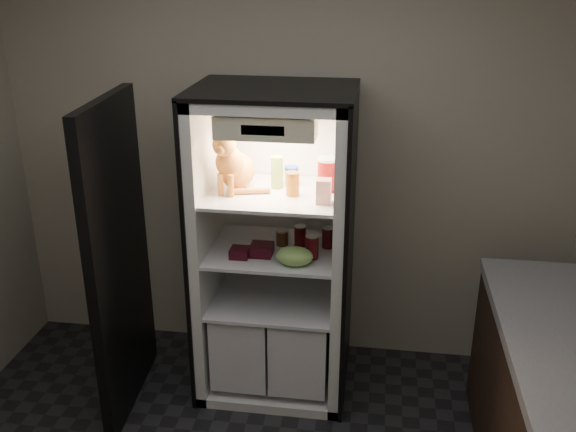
{
  "coord_description": "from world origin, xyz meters",
  "views": [
    {
      "loc": [
        0.58,
        -2.04,
        2.51
      ],
      "look_at": [
        0.08,
        1.32,
        1.15
      ],
      "focal_mm": 40.0,
      "sensor_mm": 36.0,
      "label": 1
    }
  ],
  "objects_px": {
    "tabby_cat": "(234,165)",
    "berry_box_left": "(240,253)",
    "parmesan_shaker": "(277,172)",
    "cream_carton": "(324,191)",
    "soda_can_c": "(312,247)",
    "mayo_tub": "(292,176)",
    "pepper_jar": "(327,174)",
    "soda_can_a": "(300,236)",
    "soda_can_b": "(328,237)",
    "grape_bag": "(294,256)",
    "salsa_jar": "(293,184)",
    "condiment_jar": "(282,237)",
    "berry_box_right": "(262,250)",
    "refrigerator": "(276,266)"
  },
  "relations": [
    {
      "from": "tabby_cat",
      "to": "parmesan_shaker",
      "type": "relative_size",
      "value": 2.11
    },
    {
      "from": "pepper_jar",
      "to": "soda_can_c",
      "type": "height_order",
      "value": "pepper_jar"
    },
    {
      "from": "soda_can_a",
      "to": "soda_can_b",
      "type": "distance_m",
      "value": 0.16
    },
    {
      "from": "soda_can_a",
      "to": "soda_can_c",
      "type": "relative_size",
      "value": 0.94
    },
    {
      "from": "salsa_jar",
      "to": "mayo_tub",
      "type": "bearing_deg",
      "value": 100.12
    },
    {
      "from": "mayo_tub",
      "to": "pepper_jar",
      "type": "relative_size",
      "value": 0.58
    },
    {
      "from": "berry_box_left",
      "to": "berry_box_right",
      "type": "height_order",
      "value": "berry_box_right"
    },
    {
      "from": "tabby_cat",
      "to": "pepper_jar",
      "type": "height_order",
      "value": "tabby_cat"
    },
    {
      "from": "salsa_jar",
      "to": "cream_carton",
      "type": "relative_size",
      "value": 1.0
    },
    {
      "from": "berry_box_right",
      "to": "grape_bag",
      "type": "bearing_deg",
      "value": -26.39
    },
    {
      "from": "salsa_jar",
      "to": "pepper_jar",
      "type": "height_order",
      "value": "pepper_jar"
    },
    {
      "from": "parmesan_shaker",
      "to": "soda_can_a",
      "type": "distance_m",
      "value": 0.4
    },
    {
      "from": "mayo_tub",
      "to": "pepper_jar",
      "type": "height_order",
      "value": "pepper_jar"
    },
    {
      "from": "cream_carton",
      "to": "soda_can_c",
      "type": "distance_m",
      "value": 0.35
    },
    {
      "from": "parmesan_shaker",
      "to": "soda_can_c",
      "type": "height_order",
      "value": "parmesan_shaker"
    },
    {
      "from": "tabby_cat",
      "to": "soda_can_b",
      "type": "relative_size",
      "value": 3.12
    },
    {
      "from": "salsa_jar",
      "to": "berry_box_right",
      "type": "relative_size",
      "value": 1.06
    },
    {
      "from": "cream_carton",
      "to": "berry_box_right",
      "type": "distance_m",
      "value": 0.52
    },
    {
      "from": "soda_can_a",
      "to": "condiment_jar",
      "type": "distance_m",
      "value": 0.11
    },
    {
      "from": "tabby_cat",
      "to": "pepper_jar",
      "type": "bearing_deg",
      "value": 17.84
    },
    {
      "from": "parmesan_shaker",
      "to": "cream_carton",
      "type": "height_order",
      "value": "parmesan_shaker"
    },
    {
      "from": "refrigerator",
      "to": "soda_can_c",
      "type": "relative_size",
      "value": 13.74
    },
    {
      "from": "refrigerator",
      "to": "soda_can_c",
      "type": "distance_m",
      "value": 0.36
    },
    {
      "from": "soda_can_c",
      "to": "parmesan_shaker",
      "type": "bearing_deg",
      "value": 142.05
    },
    {
      "from": "parmesan_shaker",
      "to": "soda_can_b",
      "type": "height_order",
      "value": "parmesan_shaker"
    },
    {
      "from": "tabby_cat",
      "to": "cream_carton",
      "type": "distance_m",
      "value": 0.55
    },
    {
      "from": "grape_bag",
      "to": "berry_box_right",
      "type": "bearing_deg",
      "value": 153.61
    },
    {
      "from": "grape_bag",
      "to": "cream_carton",
      "type": "bearing_deg",
      "value": 24.08
    },
    {
      "from": "tabby_cat",
      "to": "salsa_jar",
      "type": "height_order",
      "value": "tabby_cat"
    },
    {
      "from": "cream_carton",
      "to": "grape_bag",
      "type": "bearing_deg",
      "value": -155.92
    },
    {
      "from": "parmesan_shaker",
      "to": "mayo_tub",
      "type": "xyz_separation_m",
      "value": [
        0.08,
        0.05,
        -0.04
      ]
    },
    {
      "from": "mayo_tub",
      "to": "cream_carton",
      "type": "xyz_separation_m",
      "value": [
        0.21,
        -0.26,
        0.01
      ]
    },
    {
      "from": "mayo_tub",
      "to": "soda_can_a",
      "type": "distance_m",
      "value": 0.36
    },
    {
      "from": "tabby_cat",
      "to": "berry_box_left",
      "type": "bearing_deg",
      "value": -58.48
    },
    {
      "from": "parmesan_shaker",
      "to": "soda_can_c",
      "type": "xyz_separation_m",
      "value": [
        0.23,
        -0.18,
        -0.37
      ]
    },
    {
      "from": "condiment_jar",
      "to": "berry_box_right",
      "type": "height_order",
      "value": "condiment_jar"
    },
    {
      "from": "refrigerator",
      "to": "condiment_jar",
      "type": "relative_size",
      "value": 19.32
    },
    {
      "from": "refrigerator",
      "to": "soda_can_c",
      "type": "height_order",
      "value": "refrigerator"
    },
    {
      "from": "grape_bag",
      "to": "salsa_jar",
      "type": "bearing_deg",
      "value": 101.96
    },
    {
      "from": "refrigerator",
      "to": "pepper_jar",
      "type": "height_order",
      "value": "refrigerator"
    },
    {
      "from": "mayo_tub",
      "to": "soda_can_b",
      "type": "bearing_deg",
      "value": -17.25
    },
    {
      "from": "mayo_tub",
      "to": "berry_box_right",
      "type": "bearing_deg",
      "value": -121.55
    },
    {
      "from": "berry_box_left",
      "to": "pepper_jar",
      "type": "bearing_deg",
      "value": 23.99
    },
    {
      "from": "tabby_cat",
      "to": "parmesan_shaker",
      "type": "height_order",
      "value": "tabby_cat"
    },
    {
      "from": "condiment_jar",
      "to": "grape_bag",
      "type": "xyz_separation_m",
      "value": [
        0.11,
        -0.25,
        0.0
      ]
    },
    {
      "from": "refrigerator",
      "to": "parmesan_shaker",
      "type": "distance_m",
      "value": 0.59
    },
    {
      "from": "soda_can_a",
      "to": "grape_bag",
      "type": "xyz_separation_m",
      "value": [
        0.0,
        -0.25,
        -0.01
      ]
    },
    {
      "from": "tabby_cat",
      "to": "berry_box_left",
      "type": "distance_m",
      "value": 0.5
    },
    {
      "from": "cream_carton",
      "to": "condiment_jar",
      "type": "xyz_separation_m",
      "value": [
        -0.26,
        0.19,
        -0.37
      ]
    },
    {
      "from": "soda_can_a",
      "to": "tabby_cat",
      "type": "bearing_deg",
      "value": -172.36
    }
  ]
}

